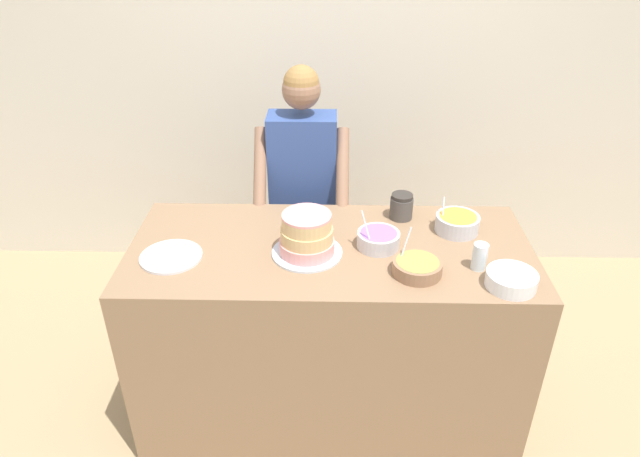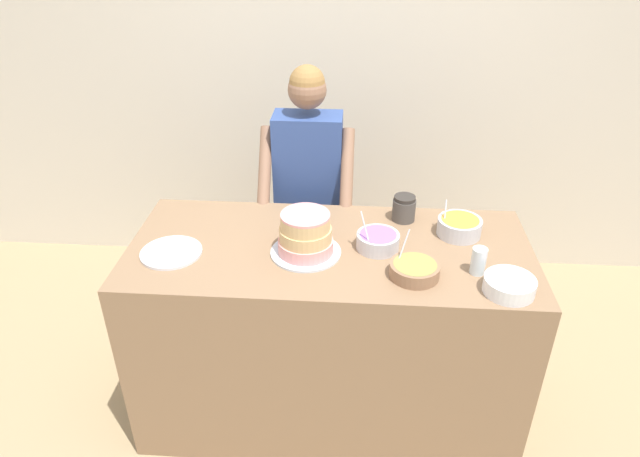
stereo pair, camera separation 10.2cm
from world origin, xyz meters
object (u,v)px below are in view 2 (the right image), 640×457
person_baker (308,183)px  ceramic_plate (171,252)px  frosting_bowl_orange (459,226)px  frosting_bowl_olive (415,269)px  stoneware_jar (404,208)px  cake (306,236)px  frosting_bowl_purple (378,240)px  frosting_bowl_pink (509,285)px  drinking_glass (479,261)px

person_baker → ceramic_plate: 0.88m
frosting_bowl_orange → frosting_bowl_olive: bearing=-123.3°
person_baker → stoneware_jar: size_ratio=12.94×
stoneware_jar → person_baker: bearing=144.4°
cake → frosting_bowl_olive: cake is taller
frosting_bowl_purple → frosting_bowl_olive: size_ratio=0.92×
frosting_bowl_pink → stoneware_jar: 0.65m
frosting_bowl_orange → ceramic_plate: size_ratio=0.75×
frosting_bowl_pink → frosting_bowl_olive: 0.36m
frosting_bowl_olive → drinking_glass: (0.25, 0.04, 0.03)m
person_baker → stoneware_jar: (0.48, -0.34, 0.05)m
person_baker → frosting_bowl_purple: bearing=-59.5°
frosting_bowl_olive → person_baker: bearing=121.9°
frosting_bowl_olive → drinking_glass: bearing=8.9°
person_baker → cake: person_baker is taller
person_baker → frosting_bowl_purple: 0.70m
stoneware_jar → frosting_bowl_orange: bearing=-26.2°
frosting_bowl_orange → frosting_bowl_olive: size_ratio=0.97×
frosting_bowl_orange → frosting_bowl_purple: 0.39m
frosting_bowl_purple → drinking_glass: (0.40, -0.16, 0.02)m
person_baker → drinking_glass: 1.07m
drinking_glass → frosting_bowl_pink: bearing=-50.9°
cake → frosting_bowl_olive: (0.45, -0.13, -0.05)m
cake → frosting_bowl_orange: size_ratio=1.54×
stoneware_jar → ceramic_plate: bearing=-159.9°
frosting_bowl_pink → stoneware_jar: stoneware_jar is taller
frosting_bowl_orange → drinking_glass: (0.03, -0.30, 0.01)m
frosting_bowl_orange → frosting_bowl_pink: 0.44m
frosting_bowl_pink → ceramic_plate: (-1.37, 0.17, -0.03)m
ceramic_plate → stoneware_jar: (1.00, 0.36, 0.05)m
drinking_glass → ceramic_plate: bearing=177.8°
person_baker → frosting_bowl_pink: person_baker is taller
person_baker → frosting_bowl_pink: bearing=-46.0°
frosting_bowl_olive → stoneware_jar: bearing=92.4°
ceramic_plate → stoneware_jar: bearing=20.1°
frosting_bowl_pink → frosting_bowl_orange: bearing=107.5°
frosting_bowl_pink → stoneware_jar: bearing=124.7°
frosting_bowl_purple → stoneware_jar: frosting_bowl_purple is taller
frosting_bowl_olive → ceramic_plate: frosting_bowl_olive is taller
person_baker → cake: size_ratio=5.23×
frosting_bowl_orange → frosting_bowl_pink: bearing=-72.5°
frosting_bowl_pink → ceramic_plate: bearing=172.9°
ceramic_plate → drinking_glass: bearing=-2.2°
frosting_bowl_olive → ceramic_plate: bearing=175.0°
frosting_bowl_olive → frosting_bowl_purple: bearing=126.0°
person_baker → cake: 0.67m
frosting_bowl_olive → ceramic_plate: size_ratio=0.77×
ceramic_plate → cake: bearing=4.5°
frosting_bowl_pink → frosting_bowl_olive: size_ratio=0.98×
person_baker → frosting_bowl_orange: person_baker is taller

